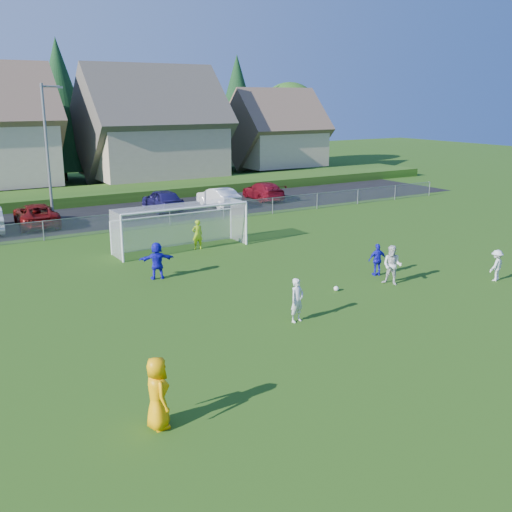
# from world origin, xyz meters

# --- Properties ---
(ground) EXTENTS (160.00, 160.00, 0.00)m
(ground) POSITION_xyz_m (0.00, 0.00, 0.00)
(ground) COLOR #193D0C
(ground) RESTS_ON ground
(asphalt_lot) EXTENTS (60.00, 60.00, 0.00)m
(asphalt_lot) POSITION_xyz_m (0.00, 27.50, 0.01)
(asphalt_lot) COLOR black
(asphalt_lot) RESTS_ON ground
(grass_embankment) EXTENTS (70.00, 6.00, 0.80)m
(grass_embankment) POSITION_xyz_m (0.00, 35.00, 0.40)
(grass_embankment) COLOR #1E420F
(grass_embankment) RESTS_ON ground
(soccer_ball) EXTENTS (0.22, 0.22, 0.22)m
(soccer_ball) POSITION_xyz_m (2.63, 5.62, 0.11)
(soccer_ball) COLOR white
(soccer_ball) RESTS_ON ground
(referee) EXTENTS (0.68, 0.98, 1.91)m
(referee) POSITION_xyz_m (-8.25, -0.71, 0.95)
(referee) COLOR #FFA705
(referee) RESTS_ON ground
(player_white_a) EXTENTS (0.69, 0.53, 1.67)m
(player_white_a) POSITION_xyz_m (-0.95, 3.54, 0.84)
(player_white_a) COLOR silver
(player_white_a) RESTS_ON ground
(player_white_b) EXTENTS (1.01, 1.09, 1.79)m
(player_white_b) POSITION_xyz_m (5.34, 5.08, 0.89)
(player_white_b) COLOR silver
(player_white_b) RESTS_ON ground
(player_white_c) EXTENTS (1.01, 0.69, 1.45)m
(player_white_c) POSITION_xyz_m (9.82, 3.03, 0.72)
(player_white_c) COLOR silver
(player_white_c) RESTS_ON ground
(player_blue_a) EXTENTS (0.96, 0.61, 1.52)m
(player_blue_a) POSITION_xyz_m (5.76, 6.48, 0.76)
(player_blue_a) COLOR #1714C2
(player_blue_a) RESTS_ON ground
(player_blue_b) EXTENTS (1.68, 0.88, 1.73)m
(player_blue_b) POSITION_xyz_m (-3.26, 11.41, 0.87)
(player_blue_b) COLOR #1714C2
(player_blue_b) RESTS_ON ground
(goalkeeper) EXTENTS (0.63, 0.45, 1.64)m
(goalkeeper) POSITION_xyz_m (0.81, 15.50, 0.82)
(goalkeeper) COLOR #B3E31A
(goalkeeper) RESTS_ON ground
(car_c) EXTENTS (2.81, 5.44, 1.47)m
(car_c) POSITION_xyz_m (-5.42, 26.60, 0.73)
(car_c) COLOR #660C0B
(car_c) RESTS_ON ground
(car_e) EXTENTS (2.00, 4.77, 1.61)m
(car_e) POSITION_xyz_m (3.75, 27.33, 0.81)
(car_e) COLOR #1B164F
(car_e) RESTS_ON ground
(car_f) EXTENTS (1.73, 4.53, 1.47)m
(car_f) POSITION_xyz_m (8.05, 26.66, 0.74)
(car_f) COLOR white
(car_f) RESTS_ON ground
(car_g) EXTENTS (2.61, 5.20, 1.45)m
(car_g) POSITION_xyz_m (12.77, 27.66, 0.72)
(car_g) COLOR maroon
(car_g) RESTS_ON ground
(soccer_goal) EXTENTS (7.42, 1.90, 2.50)m
(soccer_goal) POSITION_xyz_m (0.00, 16.05, 1.63)
(soccer_goal) COLOR white
(soccer_goal) RESTS_ON ground
(chainlink_fence) EXTENTS (52.06, 0.06, 1.20)m
(chainlink_fence) POSITION_xyz_m (0.00, 22.00, 0.63)
(chainlink_fence) COLOR gray
(chainlink_fence) RESTS_ON ground
(streetlight) EXTENTS (1.38, 0.18, 9.00)m
(streetlight) POSITION_xyz_m (-4.45, 26.00, 4.84)
(streetlight) COLOR slate
(streetlight) RESTS_ON ground
(houses_row) EXTENTS (53.90, 11.45, 13.27)m
(houses_row) POSITION_xyz_m (1.97, 42.46, 7.33)
(houses_row) COLOR tan
(houses_row) RESTS_ON ground
(tree_row) EXTENTS (65.98, 12.36, 13.80)m
(tree_row) POSITION_xyz_m (1.04, 48.74, 6.91)
(tree_row) COLOR #382616
(tree_row) RESTS_ON ground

